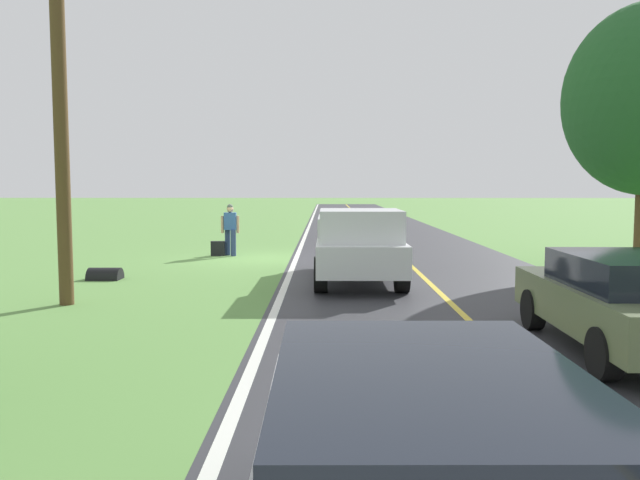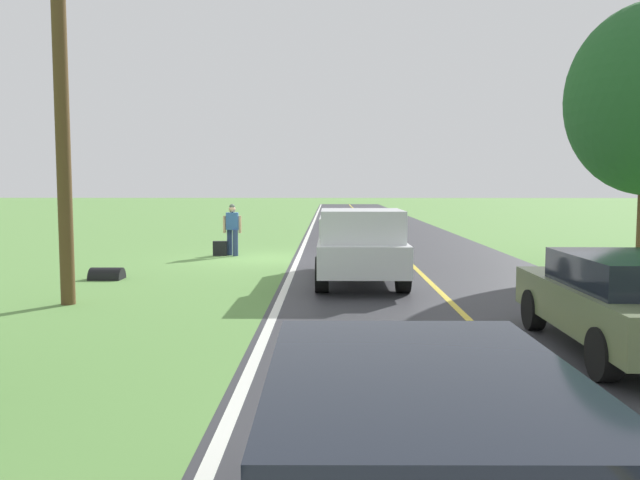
% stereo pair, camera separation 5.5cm
% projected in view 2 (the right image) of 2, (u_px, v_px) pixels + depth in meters
% --- Properties ---
extents(ground_plane, '(200.00, 200.00, 0.00)m').
position_uv_depth(ground_plane, '(259.00, 258.00, 20.86)').
color(ground_plane, '#609347').
extents(road_surface, '(7.35, 120.00, 0.00)m').
position_uv_depth(road_surface, '(405.00, 258.00, 20.80)').
color(road_surface, '#333338').
rests_on(road_surface, ground).
extents(lane_edge_line, '(0.16, 117.60, 0.00)m').
position_uv_depth(lane_edge_line, '(298.00, 258.00, 20.85)').
color(lane_edge_line, silver).
rests_on(lane_edge_line, ground).
extents(lane_centre_line, '(0.14, 117.60, 0.00)m').
position_uv_depth(lane_centre_line, '(405.00, 258.00, 20.79)').
color(lane_centre_line, gold).
rests_on(lane_centre_line, ground).
extents(hitchhiker_walking, '(0.62, 0.51, 1.75)m').
position_uv_depth(hitchhiker_walking, '(232.00, 227.00, 21.64)').
color(hitchhiker_walking, navy).
rests_on(hitchhiker_walking, ground).
extents(suitcase_carried, '(0.47, 0.22, 0.50)m').
position_uv_depth(suitcase_carried, '(220.00, 248.00, 21.61)').
color(suitcase_carried, black).
rests_on(suitcase_carried, ground).
extents(pickup_truck_passing, '(2.11, 5.40, 1.82)m').
position_uv_depth(pickup_truck_passing, '(360.00, 243.00, 15.57)').
color(pickup_truck_passing, silver).
rests_on(pickup_truck_passing, ground).
extents(sedan_mid_oncoming, '(1.98, 4.43, 1.41)m').
position_uv_depth(sedan_mid_oncoming, '(626.00, 300.00, 9.05)').
color(sedan_mid_oncoming, '#66754C').
rests_on(sedan_mid_oncoming, ground).
extents(utility_pole_roadside, '(0.28, 0.28, 7.74)m').
position_uv_depth(utility_pole_roadside, '(62.00, 109.00, 12.49)').
color(utility_pole_roadside, brown).
rests_on(utility_pole_roadside, ground).
extents(drainage_culvert, '(0.80, 0.60, 0.60)m').
position_uv_depth(drainage_culvert, '(107.00, 279.00, 16.23)').
color(drainage_culvert, black).
rests_on(drainage_culvert, ground).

